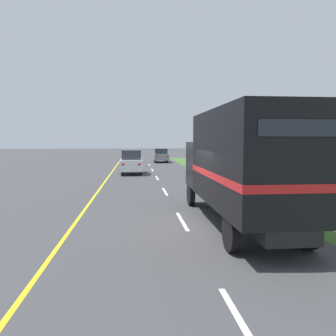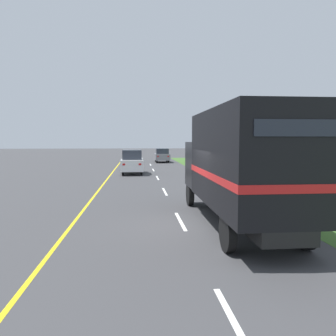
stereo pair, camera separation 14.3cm
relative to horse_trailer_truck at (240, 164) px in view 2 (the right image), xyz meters
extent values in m
plane|color=#3D3D3F|center=(-1.82, 0.32, -2.07)|extent=(200.00, 200.00, 0.00)
cube|color=yellow|center=(-5.52, 13.04, -2.07)|extent=(0.12, 56.73, 0.01)
cube|color=white|center=(-1.82, -5.70, -2.07)|extent=(0.12, 2.60, 0.01)
cube|color=white|center=(-1.82, 0.90, -2.07)|extent=(0.12, 2.60, 0.01)
cube|color=white|center=(-1.82, 7.50, -2.07)|extent=(0.12, 2.60, 0.01)
cube|color=white|center=(-1.82, 14.10, -2.07)|extent=(0.12, 2.60, 0.01)
cube|color=white|center=(-1.82, 20.70, -2.07)|extent=(0.12, 2.60, 0.01)
cube|color=white|center=(-1.82, 27.30, -2.07)|extent=(0.12, 2.60, 0.01)
cylinder|color=black|center=(-1.03, 3.66, -1.57)|extent=(0.22, 1.00, 1.00)
cylinder|color=black|center=(1.03, 3.66, -1.57)|extent=(0.22, 1.00, 1.00)
cylinder|color=black|center=(-1.03, -2.36, -1.57)|extent=(0.22, 1.00, 1.00)
cylinder|color=black|center=(1.03, -2.36, -1.57)|extent=(0.22, 1.00, 1.00)
cube|color=black|center=(0.00, 0.32, -1.39)|extent=(1.32, 8.04, 0.36)
cube|color=black|center=(0.00, -0.73, 0.24)|extent=(2.40, 5.94, 2.89)
cube|color=red|center=(0.00, -0.73, -0.27)|extent=(2.42, 5.96, 0.20)
cube|color=#232833|center=(0.00, -3.71, 1.03)|extent=(1.80, 0.03, 0.36)
cube|color=black|center=(0.00, 3.29, -0.26)|extent=(2.31, 2.10, 1.90)
cube|color=#283342|center=(0.00, 4.35, -0.02)|extent=(2.04, 0.03, 0.85)
cylinder|color=black|center=(-4.49, 18.48, -1.74)|extent=(0.16, 0.66, 0.66)
cylinder|color=black|center=(-3.01, 18.48, -1.74)|extent=(0.16, 0.66, 0.66)
cylinder|color=black|center=(-4.49, 16.07, -1.74)|extent=(0.16, 0.66, 0.66)
cylinder|color=black|center=(-3.01, 16.07, -1.74)|extent=(0.16, 0.66, 0.66)
cube|color=white|center=(-3.75, 17.27, -1.28)|extent=(1.80, 3.89, 0.92)
cube|color=#282D38|center=(-3.75, 17.12, -0.43)|extent=(1.55, 2.14, 0.78)
cube|color=red|center=(-4.38, 15.32, -1.12)|extent=(0.20, 0.03, 0.14)
cube|color=red|center=(-3.12, 15.32, -1.12)|extent=(0.20, 0.03, 0.14)
cylinder|color=black|center=(-0.93, 32.62, -1.74)|extent=(0.16, 0.66, 0.66)
cylinder|color=black|center=(0.55, 32.62, -1.74)|extent=(0.16, 0.66, 0.66)
cylinder|color=black|center=(-0.93, 30.19, -1.74)|extent=(0.16, 0.66, 0.66)
cylinder|color=black|center=(0.55, 30.19, -1.74)|extent=(0.16, 0.66, 0.66)
cube|color=gray|center=(-0.19, 31.41, -1.35)|extent=(1.80, 3.93, 0.78)
cube|color=#282D38|center=(-0.19, 31.25, -0.63)|extent=(1.55, 2.16, 0.66)
cube|color=red|center=(-0.82, 29.43, -1.21)|extent=(0.20, 0.03, 0.14)
cube|color=red|center=(0.44, 29.43, -1.21)|extent=(0.20, 0.03, 0.14)
cylinder|color=#9E9EA3|center=(4.14, 6.50, -0.80)|extent=(0.09, 0.09, 2.55)
cylinder|color=#9E9EA3|center=(5.62, 6.50, -0.80)|extent=(0.09, 0.09, 2.55)
cube|color=#196B33|center=(4.88, 6.50, -0.20)|extent=(2.11, 0.06, 1.36)
cube|color=#196B33|center=(5.60, 6.50, 0.66)|extent=(0.68, 0.06, 0.32)
cube|color=silver|center=(4.88, 6.47, -0.20)|extent=(1.65, 0.02, 0.24)
cylinder|color=brown|center=(8.79, 17.96, -0.99)|extent=(0.27, 0.27, 2.17)
sphere|color=#1E511E|center=(8.79, 17.96, 1.30)|extent=(3.01, 3.01, 3.01)
camera|label=1|loc=(-3.45, -10.31, 0.78)|focal=35.00mm
camera|label=2|loc=(-3.30, -10.33, 0.78)|focal=35.00mm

